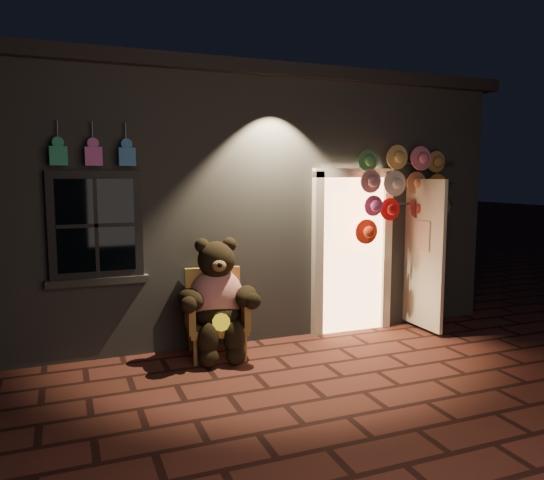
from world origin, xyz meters
TOP-DOWN VIEW (x-y plane):
  - ground at (0.00, 0.00)m, footprint 60.00×60.00m
  - shop_building at (0.00, 3.99)m, footprint 7.30×5.95m
  - wicker_armchair at (-0.62, 1.20)m, footprint 0.76×0.70m
  - teddy_bear at (-0.63, 1.07)m, footprint 1.00×0.82m
  - hat_rack at (2.03, 1.28)m, footprint 1.56×0.22m

SIDE VIEW (x-z plane):
  - ground at x=0.00m, z-range 0.00..0.00m
  - wicker_armchair at x=-0.62m, z-range 0.00..1.00m
  - teddy_bear at x=-0.63m, z-range 0.00..1.38m
  - shop_building at x=0.00m, z-range -0.02..3.49m
  - hat_rack at x=2.03m, z-range 0.69..3.15m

